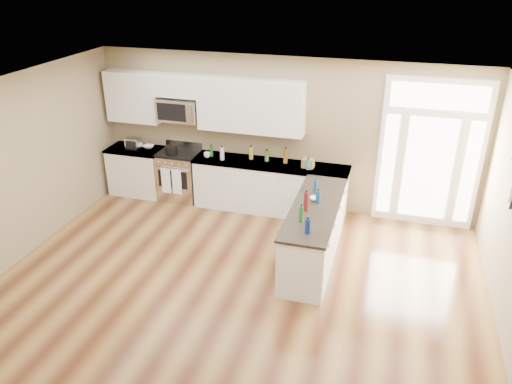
{
  "coord_description": "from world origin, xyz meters",
  "views": [
    {
      "loc": [
        1.93,
        -4.42,
        4.35
      ],
      "look_at": [
        0.06,
        2.0,
        1.16
      ],
      "focal_mm": 35.0,
      "sensor_mm": 36.0,
      "label": 1
    }
  ],
  "objects_px": {
    "kitchen_range": "(180,175)",
    "peninsula_cabinet": "(314,235)",
    "toaster_oven": "(134,143)",
    "stockpot": "(171,150)"
  },
  "relations": [
    {
      "from": "peninsula_cabinet",
      "to": "stockpot",
      "type": "xyz_separation_m",
      "value": [
        -2.99,
        1.35,
        0.6
      ]
    },
    {
      "from": "peninsula_cabinet",
      "to": "kitchen_range",
      "type": "bearing_deg",
      "value": 153.46
    },
    {
      "from": "peninsula_cabinet",
      "to": "toaster_oven",
      "type": "bearing_deg",
      "value": 159.71
    },
    {
      "from": "stockpot",
      "to": "toaster_oven",
      "type": "xyz_separation_m",
      "value": [
        -0.82,
        0.06,
        0.02
      ]
    },
    {
      "from": "peninsula_cabinet",
      "to": "kitchen_range",
      "type": "distance_m",
      "value": 3.24
    },
    {
      "from": "stockpot",
      "to": "peninsula_cabinet",
      "type": "bearing_deg",
      "value": -24.35
    },
    {
      "from": "peninsula_cabinet",
      "to": "toaster_oven",
      "type": "distance_m",
      "value": 4.1
    },
    {
      "from": "peninsula_cabinet",
      "to": "stockpot",
      "type": "distance_m",
      "value": 3.33
    },
    {
      "from": "kitchen_range",
      "to": "peninsula_cabinet",
      "type": "bearing_deg",
      "value": -26.54
    },
    {
      "from": "peninsula_cabinet",
      "to": "toaster_oven",
      "type": "height_order",
      "value": "toaster_oven"
    }
  ]
}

